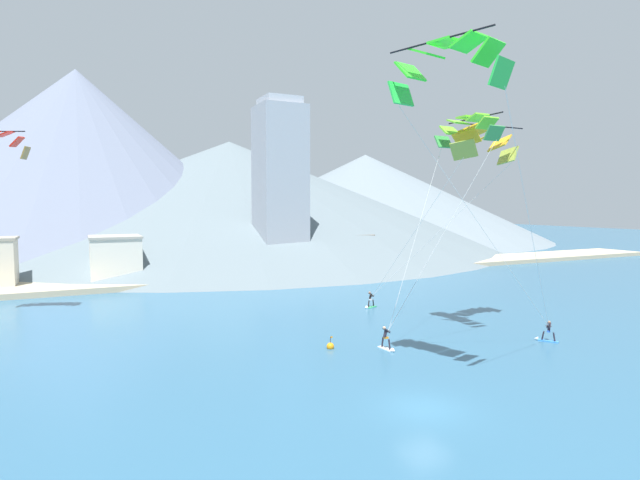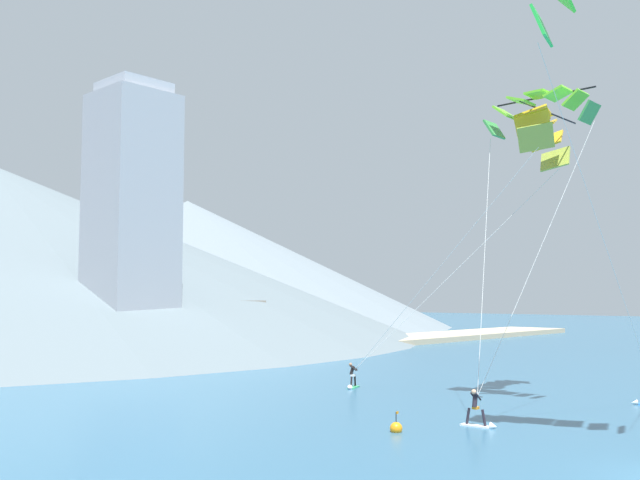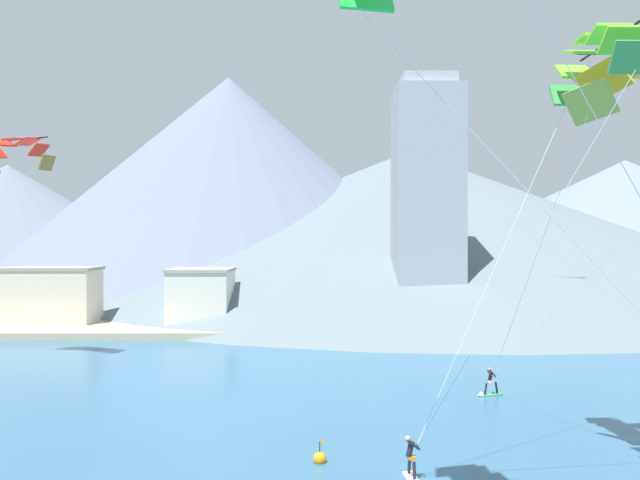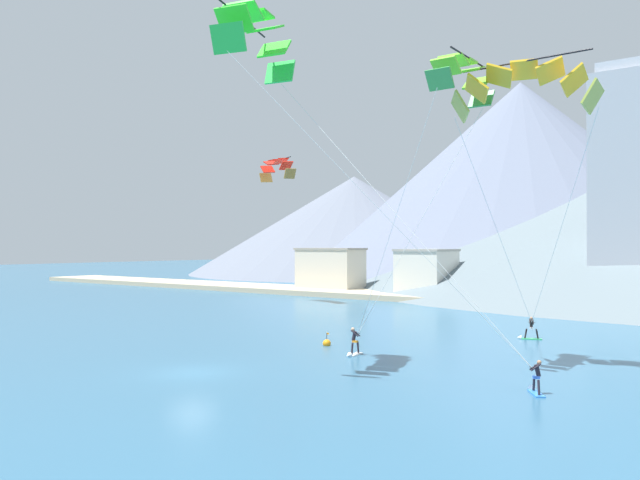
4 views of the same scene
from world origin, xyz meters
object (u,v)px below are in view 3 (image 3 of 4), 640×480
Objects in this scene: parafoil_kite_near_trail at (596,59)px; race_marker_buoy at (320,459)px; parafoil_kite_distant_high_outer at (17,150)px; kitesurfer_near_trail at (413,467)px; kitesurfer_near_lead at (488,388)px.

parafoil_kite_near_trail reaches higher than race_marker_buoy.
parafoil_kite_distant_high_outer is at bearing 144.95° from parafoil_kite_near_trail.
parafoil_kite_near_trail is 19.62m from race_marker_buoy.
parafoil_kite_distant_high_outer is at bearing 136.67° from race_marker_buoy.
kitesurfer_near_trail is 0.29× the size of parafoil_kite_distant_high_outer.
parafoil_kite_near_trail is at bearing -35.05° from parafoil_kite_distant_high_outer.
kitesurfer_near_trail is at bearing -30.53° from race_marker_buoy.
kitesurfer_near_lead reaches higher than race_marker_buoy.
kitesurfer_near_lead is 0.28× the size of parafoil_kite_distant_high_outer.
kitesurfer_near_trail reaches higher than race_marker_buoy.
kitesurfer_near_lead is at bearing 92.57° from parafoil_kite_near_trail.
kitesurfer_near_lead is 1.73× the size of race_marker_buoy.
kitesurfer_near_lead is 0.11× the size of parafoil_kite_near_trail.
kitesurfer_near_lead is 38.49m from parafoil_kite_distant_high_outer.
parafoil_kite_distant_high_outer is 35.79m from race_marker_buoy.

